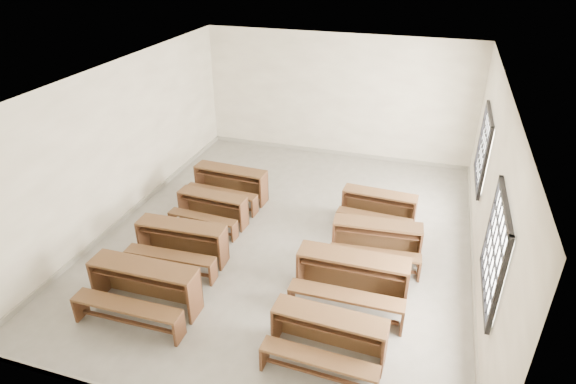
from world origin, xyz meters
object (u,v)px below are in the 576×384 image
(desk_set_5, at_px, (352,275))
(desk_set_4, at_px, (328,334))
(desk_set_2, at_px, (212,207))
(desk_set_0, at_px, (143,285))
(desk_set_1, at_px, (181,240))
(desk_set_3, at_px, (230,182))
(desk_set_6, at_px, (377,239))
(desk_set_7, at_px, (378,206))

(desk_set_5, bearing_deg, desk_set_4, -94.07)
(desk_set_2, height_order, desk_set_5, desk_set_5)
(desk_set_0, xyz_separation_m, desk_set_1, (-0.06, 1.33, -0.03))
(desk_set_2, height_order, desk_set_3, desk_set_3)
(desk_set_1, bearing_deg, desk_set_3, 89.43)
(desk_set_5, xyz_separation_m, desk_set_6, (0.22, 1.25, -0.05))
(desk_set_4, relative_size, desk_set_7, 1.06)
(desk_set_3, bearing_deg, desk_set_6, -16.89)
(desk_set_0, height_order, desk_set_2, desk_set_0)
(desk_set_7, bearing_deg, desk_set_0, -127.06)
(desk_set_0, xyz_separation_m, desk_set_3, (-0.14, 3.71, -0.03))
(desk_set_1, bearing_deg, desk_set_4, -27.70)
(desk_set_0, distance_m, desk_set_2, 2.66)
(desk_set_1, relative_size, desk_set_3, 0.99)
(desk_set_1, relative_size, desk_set_7, 1.08)
(desk_set_1, height_order, desk_set_6, desk_set_1)
(desk_set_2, height_order, desk_set_7, desk_set_7)
(desk_set_1, distance_m, desk_set_6, 3.55)
(desk_set_2, xyz_separation_m, desk_set_3, (-0.05, 1.06, 0.05))
(desk_set_0, bearing_deg, desk_set_5, 20.62)
(desk_set_4, xyz_separation_m, desk_set_5, (0.08, 1.32, 0.05))
(desk_set_0, distance_m, desk_set_7, 4.88)
(desk_set_1, xyz_separation_m, desk_set_2, (-0.02, 1.33, -0.05))
(desk_set_3, distance_m, desk_set_7, 3.31)
(desk_set_6, xyz_separation_m, desk_set_7, (-0.14, 1.26, -0.03))
(desk_set_4, height_order, desk_set_6, desk_set_4)
(desk_set_0, distance_m, desk_set_6, 4.12)
(desk_set_7, bearing_deg, desk_set_3, -176.65)
(desk_set_2, relative_size, desk_set_4, 0.91)
(desk_set_0, height_order, desk_set_1, desk_set_0)
(desk_set_5, bearing_deg, desk_set_1, 177.21)
(desk_set_4, height_order, desk_set_5, desk_set_5)
(desk_set_5, bearing_deg, desk_set_2, 154.86)
(desk_set_5, relative_size, desk_set_7, 1.17)
(desk_set_2, distance_m, desk_set_7, 3.42)
(desk_set_3, bearing_deg, desk_set_4, -47.46)
(desk_set_5, bearing_deg, desk_set_7, 87.72)
(desk_set_4, xyz_separation_m, desk_set_6, (0.30, 2.58, -0.00))
(desk_set_5, bearing_deg, desk_set_0, -159.24)
(desk_set_1, xyz_separation_m, desk_set_3, (-0.07, 2.39, 0.00))
(desk_set_2, bearing_deg, desk_set_3, 96.12)
(desk_set_2, bearing_deg, desk_set_4, -38.66)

